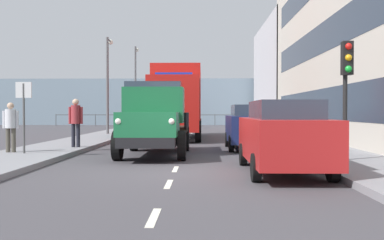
{
  "coord_description": "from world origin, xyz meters",
  "views": [
    {
      "loc": [
        -0.66,
        10.8,
        1.47
      ],
      "look_at": [
        -0.14,
        -13.51,
        0.99
      ],
      "focal_mm": 41.15,
      "sensor_mm": 36.0,
      "label": 1
    }
  ],
  "objects_px": {
    "truck_vintage_green": "(154,120)",
    "car_silver_oppositeside_1": "(152,120)",
    "pedestrian_couple_b": "(11,123)",
    "pedestrian_with_bag": "(76,119)",
    "lamp_post_promenade": "(108,76)",
    "car_black_oppositeside_0": "(140,122)",
    "street_sign": "(24,105)",
    "car_red_kerbside_near": "(282,135)",
    "lorry_cargo_red": "(177,100)",
    "traffic_light_near": "(346,74)",
    "car_navy_kerbside_1": "(251,126)",
    "lamp_post_far": "(136,80)",
    "car_maroon_oppositeside_2": "(161,118)"
  },
  "relations": [
    {
      "from": "lorry_cargo_red",
      "to": "lamp_post_promenade",
      "type": "relative_size",
      "value": 1.44
    },
    {
      "from": "lorry_cargo_red",
      "to": "traffic_light_near",
      "type": "relative_size",
      "value": 2.56
    },
    {
      "from": "street_sign",
      "to": "car_maroon_oppositeside_2",
      "type": "bearing_deg",
      "value": -96.22
    },
    {
      "from": "car_navy_kerbside_1",
      "to": "lamp_post_promenade",
      "type": "distance_m",
      "value": 12.0
    },
    {
      "from": "car_navy_kerbside_1",
      "to": "pedestrian_couple_b",
      "type": "relative_size",
      "value": 2.39
    },
    {
      "from": "lamp_post_promenade",
      "to": "car_black_oppositeside_0",
      "type": "bearing_deg",
      "value": 129.83
    },
    {
      "from": "pedestrian_couple_b",
      "to": "street_sign",
      "type": "height_order",
      "value": "street_sign"
    },
    {
      "from": "lamp_post_promenade",
      "to": "street_sign",
      "type": "distance_m",
      "value": 12.47
    },
    {
      "from": "car_red_kerbside_near",
      "to": "car_maroon_oppositeside_2",
      "type": "distance_m",
      "value": 25.23
    },
    {
      "from": "car_red_kerbside_near",
      "to": "street_sign",
      "type": "bearing_deg",
      "value": -22.9
    },
    {
      "from": "car_black_oppositeside_0",
      "to": "street_sign",
      "type": "relative_size",
      "value": 1.88
    },
    {
      "from": "car_silver_oppositeside_1",
      "to": "street_sign",
      "type": "xyz_separation_m",
      "value": [
        2.34,
        15.2,
        0.79
      ]
    },
    {
      "from": "car_silver_oppositeside_1",
      "to": "car_maroon_oppositeside_2",
      "type": "relative_size",
      "value": 0.88
    },
    {
      "from": "car_maroon_oppositeside_2",
      "to": "pedestrian_with_bag",
      "type": "relative_size",
      "value": 2.63
    },
    {
      "from": "truck_vintage_green",
      "to": "pedestrian_with_bag",
      "type": "relative_size",
      "value": 3.16
    },
    {
      "from": "truck_vintage_green",
      "to": "pedestrian_couple_b",
      "type": "distance_m",
      "value": 4.63
    },
    {
      "from": "pedestrian_couple_b",
      "to": "pedestrian_with_bag",
      "type": "xyz_separation_m",
      "value": [
        -1.52,
        -2.07,
        0.11
      ]
    },
    {
      "from": "traffic_light_near",
      "to": "lamp_post_far",
      "type": "relative_size",
      "value": 0.49
    },
    {
      "from": "truck_vintage_green",
      "to": "car_silver_oppositeside_1",
      "type": "xyz_separation_m",
      "value": [
        1.71,
        -14.53,
        -0.28
      ]
    },
    {
      "from": "truck_vintage_green",
      "to": "car_maroon_oppositeside_2",
      "type": "height_order",
      "value": "truck_vintage_green"
    },
    {
      "from": "truck_vintage_green",
      "to": "car_red_kerbside_near",
      "type": "bearing_deg",
      "value": 132.14
    },
    {
      "from": "car_black_oppositeside_0",
      "to": "pedestrian_couple_b",
      "type": "bearing_deg",
      "value": 72.49
    },
    {
      "from": "street_sign",
      "to": "car_black_oppositeside_0",
      "type": "bearing_deg",
      "value": -103.77
    },
    {
      "from": "car_maroon_oppositeside_2",
      "to": "lamp_post_far",
      "type": "xyz_separation_m",
      "value": [
        2.05,
        -0.13,
        3.14
      ]
    },
    {
      "from": "lamp_post_promenade",
      "to": "lamp_post_far",
      "type": "bearing_deg",
      "value": -91.55
    },
    {
      "from": "traffic_light_near",
      "to": "car_navy_kerbside_1",
      "type": "bearing_deg",
      "value": -68.99
    },
    {
      "from": "car_red_kerbside_near",
      "to": "street_sign",
      "type": "xyz_separation_m",
      "value": [
        7.54,
        -3.18,
        0.79
      ]
    },
    {
      "from": "car_red_kerbside_near",
      "to": "traffic_light_near",
      "type": "height_order",
      "value": "traffic_light_near"
    },
    {
      "from": "lorry_cargo_red",
      "to": "car_black_oppositeside_0",
      "type": "distance_m",
      "value": 2.3
    },
    {
      "from": "car_red_kerbside_near",
      "to": "lamp_post_promenade",
      "type": "xyz_separation_m",
      "value": [
        7.5,
        -15.51,
        2.71
      ]
    },
    {
      "from": "car_silver_oppositeside_1",
      "to": "car_red_kerbside_near",
      "type": "bearing_deg",
      "value": 105.77
    },
    {
      "from": "car_silver_oppositeside_1",
      "to": "car_maroon_oppositeside_2",
      "type": "height_order",
      "value": "same"
    },
    {
      "from": "pedestrian_with_bag",
      "to": "street_sign",
      "type": "distance_m",
      "value": 2.63
    },
    {
      "from": "car_silver_oppositeside_1",
      "to": "pedestrian_with_bag",
      "type": "distance_m",
      "value": 12.87
    },
    {
      "from": "pedestrian_couple_b",
      "to": "street_sign",
      "type": "xyz_separation_m",
      "value": [
        -0.57,
        0.34,
        0.59
      ]
    },
    {
      "from": "lamp_post_far",
      "to": "street_sign",
      "type": "relative_size",
      "value": 2.9
    },
    {
      "from": "pedestrian_couple_b",
      "to": "pedestrian_with_bag",
      "type": "bearing_deg",
      "value": -126.25
    },
    {
      "from": "pedestrian_couple_b",
      "to": "lamp_post_promenade",
      "type": "height_order",
      "value": "lamp_post_promenade"
    },
    {
      "from": "truck_vintage_green",
      "to": "car_maroon_oppositeside_2",
      "type": "xyz_separation_m",
      "value": [
        1.71,
        -20.83,
        -0.28
      ]
    },
    {
      "from": "pedestrian_with_bag",
      "to": "car_maroon_oppositeside_2",
      "type": "bearing_deg",
      "value": -94.17
    },
    {
      "from": "car_navy_kerbside_1",
      "to": "lamp_post_far",
      "type": "height_order",
      "value": "lamp_post_far"
    },
    {
      "from": "car_black_oppositeside_0",
      "to": "street_sign",
      "type": "bearing_deg",
      "value": 76.23
    },
    {
      "from": "car_maroon_oppositeside_2",
      "to": "street_sign",
      "type": "xyz_separation_m",
      "value": [
        2.34,
        21.5,
        0.79
      ]
    },
    {
      "from": "street_sign",
      "to": "car_navy_kerbside_1",
      "type": "bearing_deg",
      "value": -156.03
    },
    {
      "from": "car_silver_oppositeside_1",
      "to": "lamp_post_promenade",
      "type": "xyz_separation_m",
      "value": [
        2.3,
        2.88,
        2.71
      ]
    },
    {
      "from": "car_black_oppositeside_0",
      "to": "car_silver_oppositeside_1",
      "type": "distance_m",
      "value": 5.64
    },
    {
      "from": "traffic_light_near",
      "to": "car_silver_oppositeside_1",
      "type": "bearing_deg",
      "value": -67.13
    },
    {
      "from": "lamp_post_far",
      "to": "truck_vintage_green",
      "type": "bearing_deg",
      "value": 100.17
    },
    {
      "from": "lorry_cargo_red",
      "to": "pedestrian_couple_b",
      "type": "bearing_deg",
      "value": 62.83
    },
    {
      "from": "lamp_post_promenade",
      "to": "street_sign",
      "type": "xyz_separation_m",
      "value": [
        0.04,
        12.32,
        -1.92
      ]
    }
  ]
}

